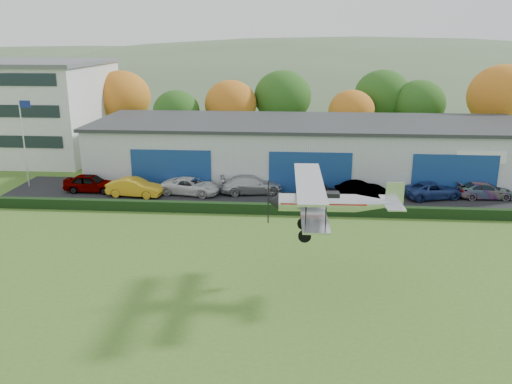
# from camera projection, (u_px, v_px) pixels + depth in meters

# --- Properties ---
(ground) EXTENTS (300.00, 300.00, 0.00)m
(ground) POSITION_uv_depth(u_px,v_px,m) (211.00, 322.00, 25.39)
(ground) COLOR #446720
(ground) RESTS_ON ground
(apron) EXTENTS (48.00, 9.00, 0.05)m
(apron) POSITION_uv_depth(u_px,v_px,m) (286.00, 196.00, 45.24)
(apron) COLOR black
(apron) RESTS_ON ground
(hedge) EXTENTS (46.00, 0.60, 0.80)m
(hedge) POSITION_uv_depth(u_px,v_px,m) (284.00, 209.00, 40.54)
(hedge) COLOR black
(hedge) RESTS_ON ground
(hangar) EXTENTS (40.60, 12.60, 5.30)m
(hangar) POSITION_uv_depth(u_px,v_px,m) (309.00, 149.00, 51.02)
(hangar) COLOR #B2B7BC
(hangar) RESTS_ON ground
(office_block) EXTENTS (20.60, 15.60, 10.40)m
(office_block) POSITION_uv_depth(u_px,v_px,m) (11.00, 108.00, 59.50)
(office_block) COLOR silver
(office_block) RESTS_ON ground
(flagpole) EXTENTS (1.05, 0.10, 8.00)m
(flagpole) POSITION_uv_depth(u_px,v_px,m) (24.00, 134.00, 46.58)
(flagpole) COLOR silver
(flagpole) RESTS_ON ground
(tree_belt) EXTENTS (75.70, 13.22, 10.12)m
(tree_belt) POSITION_uv_depth(u_px,v_px,m) (272.00, 101.00, 62.59)
(tree_belt) COLOR #3D2614
(tree_belt) RESTS_ON ground
(distant_hills) EXTENTS (430.00, 196.00, 56.00)m
(distant_hills) POSITION_uv_depth(u_px,v_px,m) (271.00, 124.00, 163.29)
(distant_hills) COLOR #4C6642
(distant_hills) RESTS_ON ground
(car_0) EXTENTS (4.59, 1.94, 1.55)m
(car_0) POSITION_uv_depth(u_px,v_px,m) (91.00, 183.00, 46.11)
(car_0) COLOR gray
(car_0) RESTS_ON apron
(car_1) EXTENTS (4.79, 2.12, 1.53)m
(car_1) POSITION_uv_depth(u_px,v_px,m) (135.00, 187.00, 44.82)
(car_1) COLOR gold
(car_1) RESTS_ON apron
(car_2) EXTENTS (5.34, 3.19, 1.39)m
(car_2) POSITION_uv_depth(u_px,v_px,m) (191.00, 186.00, 45.45)
(car_2) COLOR silver
(car_2) RESTS_ON apron
(car_3) EXTENTS (5.60, 3.10, 1.54)m
(car_3) POSITION_uv_depth(u_px,v_px,m) (252.00, 185.00, 45.64)
(car_3) COLOR silver
(car_3) RESTS_ON apron
(car_4) EXTENTS (4.01, 1.92, 1.32)m
(car_4) POSITION_uv_depth(u_px,v_px,m) (320.00, 191.00, 44.14)
(car_4) COLOR black
(car_4) RESTS_ON apron
(car_5) EXTENTS (4.46, 2.72, 1.39)m
(car_5) POSITION_uv_depth(u_px,v_px,m) (361.00, 190.00, 44.44)
(car_5) COLOR gray
(car_5) RESTS_ON apron
(car_6) EXTENTS (5.24, 3.43, 1.34)m
(car_6) POSITION_uv_depth(u_px,v_px,m) (433.00, 190.00, 44.31)
(car_6) COLOR navy
(car_6) RESTS_ON apron
(car_7) EXTENTS (4.66, 2.09, 1.33)m
(car_7) POSITION_uv_depth(u_px,v_px,m) (485.00, 190.00, 44.31)
(car_7) COLOR gray
(car_7) RESTS_ON apron
(biplane) EXTENTS (7.04, 8.02, 3.02)m
(biplane) POSITION_uv_depth(u_px,v_px,m) (329.00, 201.00, 27.92)
(biplane) COLOR silver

